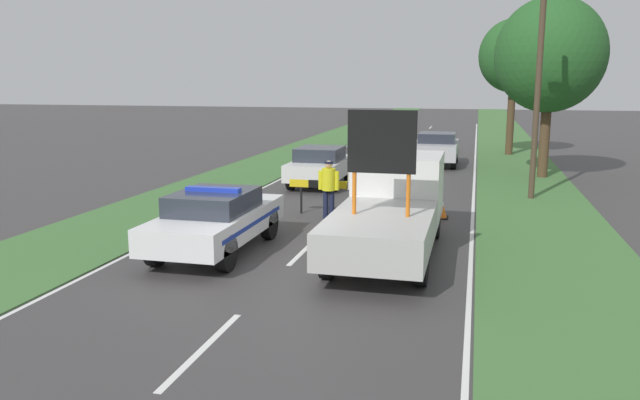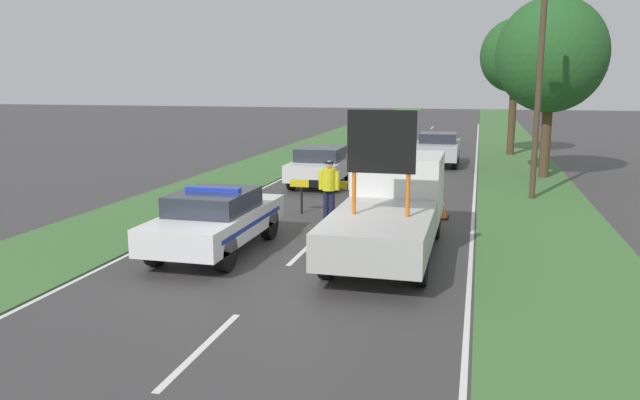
{
  "view_description": "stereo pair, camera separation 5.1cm",
  "coord_description": "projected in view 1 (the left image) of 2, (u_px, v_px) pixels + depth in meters",
  "views": [
    {
      "loc": [
        3.87,
        -12.07,
        3.99
      ],
      "look_at": [
        0.2,
        2.56,
        1.1
      ],
      "focal_mm": 35.0,
      "sensor_mm": 36.0,
      "label": 1
    },
    {
      "loc": [
        3.92,
        -12.06,
        3.99
      ],
      "look_at": [
        0.2,
        2.56,
        1.1
      ],
      "focal_mm": 35.0,
      "sensor_mm": 36.0,
      "label": 2
    }
  ],
  "objects": [
    {
      "name": "ground_plane",
      "position": [
        281.0,
        273.0,
        13.18
      ],
      "size": [
        160.0,
        160.0,
        0.0
      ],
      "primitive_type": "plane",
      "color": "#3D3A3A"
    },
    {
      "name": "lane_markings",
      "position": [
        385.0,
        172.0,
        27.76
      ],
      "size": [
        7.86,
        65.71,
        0.01
      ],
      "color": "silver",
      "rests_on": "ground"
    },
    {
      "name": "grass_verge_left",
      "position": [
        291.0,
        156.0,
        33.61
      ],
      "size": [
        3.64,
        120.0,
        0.03
      ],
      "color": "#427038",
      "rests_on": "ground"
    },
    {
      "name": "grass_verge_right",
      "position": [
        515.0,
        162.0,
        30.84
      ],
      "size": [
        3.64,
        120.0,
        0.03
      ],
      "color": "#427038",
      "rests_on": "ground"
    },
    {
      "name": "police_car",
      "position": [
        216.0,
        219.0,
        14.68
      ],
      "size": [
        1.89,
        4.72,
        1.57
      ],
      "rotation": [
        0.0,
        0.0,
        0.04
      ],
      "color": "white",
      "rests_on": "ground"
    },
    {
      "name": "work_truck",
      "position": [
        392.0,
        205.0,
        14.81
      ],
      "size": [
        2.15,
        6.3,
        3.4
      ],
      "rotation": [
        0.0,
        0.0,
        3.21
      ],
      "color": "white",
      "rests_on": "ground"
    },
    {
      "name": "road_barrier",
      "position": [
        347.0,
        187.0,
        18.57
      ],
      "size": [
        3.57,
        0.08,
        1.04
      ],
      "rotation": [
        0.0,
        0.0,
        -0.1
      ],
      "color": "black",
      "rests_on": "ground"
    },
    {
      "name": "police_officer",
      "position": [
        329.0,
        185.0,
        18.07
      ],
      "size": [
        0.62,
        0.39,
        1.73
      ],
      "rotation": [
        0.0,
        0.0,
        3.06
      ],
      "color": "#191E38",
      "rests_on": "ground"
    },
    {
      "name": "pedestrian_civilian",
      "position": [
        358.0,
        186.0,
        18.08
      ],
      "size": [
        0.61,
        0.39,
        1.7
      ],
      "rotation": [
        0.0,
        0.0,
        -0.02
      ],
      "color": "#191E38",
      "rests_on": "ground"
    },
    {
      "name": "traffic_cone_near_police",
      "position": [
        332.0,
        236.0,
        15.11
      ],
      "size": [
        0.41,
        0.41,
        0.57
      ],
      "color": "black",
      "rests_on": "ground"
    },
    {
      "name": "traffic_cone_centre_front",
      "position": [
        439.0,
        206.0,
        18.38
      ],
      "size": [
        0.53,
        0.53,
        0.72
      ],
      "color": "black",
      "rests_on": "ground"
    },
    {
      "name": "queued_car_van_white",
      "position": [
        320.0,
        165.0,
        24.08
      ],
      "size": [
        1.87,
        4.18,
        1.48
      ],
      "rotation": [
        0.0,
        0.0,
        3.14
      ],
      "color": "silver",
      "rests_on": "ground"
    },
    {
      "name": "queued_car_sedan_silver",
      "position": [
        437.0,
        148.0,
        29.8
      ],
      "size": [
        1.92,
        4.0,
        1.56
      ],
      "rotation": [
        0.0,
        0.0,
        3.14
      ],
      "color": "#B2B2B7",
      "rests_on": "ground"
    },
    {
      "name": "queued_car_sedan_black",
      "position": [
        371.0,
        135.0,
        37.29
      ],
      "size": [
        1.84,
        4.19,
        1.54
      ],
      "rotation": [
        0.0,
        0.0,
        3.14
      ],
      "color": "black",
      "rests_on": "ground"
    },
    {
      "name": "roadside_tree_near_left",
      "position": [
        550.0,
        55.0,
        25.18
      ],
      "size": [
        4.41,
        4.41,
        7.34
      ],
      "color": "#4C3823",
      "rests_on": "ground"
    },
    {
      "name": "roadside_tree_near_right",
      "position": [
        514.0,
        56.0,
        33.1
      ],
      "size": [
        3.7,
        3.7,
        7.25
      ],
      "color": "#4C3823",
      "rests_on": "ground"
    },
    {
      "name": "utility_pole",
      "position": [
        538.0,
        84.0,
        20.65
      ],
      "size": [
        1.2,
        0.2,
        7.54
      ],
      "color": "#473828",
      "rests_on": "ground"
    }
  ]
}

